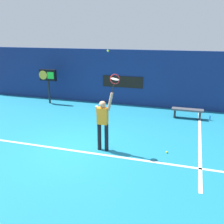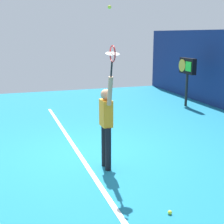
{
  "view_description": "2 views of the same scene",
  "coord_description": "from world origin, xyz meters",
  "px_view_note": "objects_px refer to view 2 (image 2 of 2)",
  "views": [
    {
      "loc": [
        3.61,
        -7.44,
        3.79
      ],
      "look_at": [
        1.22,
        0.17,
        1.35
      ],
      "focal_mm": 42.11,
      "sensor_mm": 36.0,
      "label": 1
    },
    {
      "loc": [
        7.05,
        -1.79,
        2.77
      ],
      "look_at": [
        0.97,
        0.26,
        1.23
      ],
      "focal_mm": 52.2,
      "sensor_mm": 36.0,
      "label": 2
    }
  ],
  "objects_px": {
    "tennis_racket": "(112,56)",
    "tennis_ball": "(110,7)",
    "tennis_player": "(106,122)",
    "scoreboard_clock": "(187,68)",
    "spare_ball": "(170,212)"
  },
  "relations": [
    {
      "from": "tennis_racket",
      "to": "spare_ball",
      "type": "height_order",
      "value": "tennis_racket"
    },
    {
      "from": "tennis_racket",
      "to": "scoreboard_clock",
      "type": "xyz_separation_m",
      "value": [
        -5.22,
        4.81,
        -0.91
      ]
    },
    {
      "from": "tennis_player",
      "to": "tennis_racket",
      "type": "distance_m",
      "value": 1.43
    },
    {
      "from": "tennis_player",
      "to": "tennis_ball",
      "type": "height_order",
      "value": "tennis_ball"
    },
    {
      "from": "tennis_racket",
      "to": "tennis_ball",
      "type": "distance_m",
      "value": 0.9
    },
    {
      "from": "tennis_player",
      "to": "tennis_racket",
      "type": "xyz_separation_m",
      "value": [
        0.4,
        -0.0,
        1.37
      ]
    },
    {
      "from": "scoreboard_clock",
      "to": "tennis_racket",
      "type": "bearing_deg",
      "value": -42.63
    },
    {
      "from": "spare_ball",
      "to": "tennis_player",
      "type": "bearing_deg",
      "value": -169.38
    },
    {
      "from": "tennis_player",
      "to": "scoreboard_clock",
      "type": "distance_m",
      "value": 6.82
    },
    {
      "from": "tennis_player",
      "to": "tennis_racket",
      "type": "bearing_deg",
      "value": -0.61
    },
    {
      "from": "tennis_player",
      "to": "tennis_ball",
      "type": "xyz_separation_m",
      "value": [
        0.18,
        0.01,
        2.24
      ]
    },
    {
      "from": "tennis_ball",
      "to": "scoreboard_clock",
      "type": "relative_size",
      "value": 0.04
    },
    {
      "from": "scoreboard_clock",
      "to": "spare_ball",
      "type": "relative_size",
      "value": 27.48
    },
    {
      "from": "tennis_racket",
      "to": "tennis_ball",
      "type": "xyz_separation_m",
      "value": [
        -0.22,
        0.02,
        0.87
      ]
    },
    {
      "from": "tennis_ball",
      "to": "spare_ball",
      "type": "relative_size",
      "value": 1.0
    }
  ]
}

